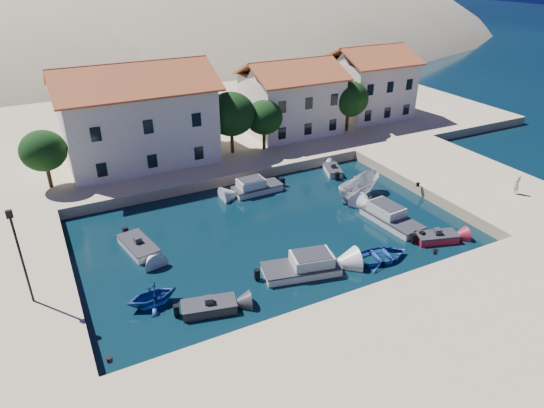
{
  "coord_description": "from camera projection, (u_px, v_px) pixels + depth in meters",
  "views": [
    {
      "loc": [
        -15.27,
        -19.49,
        19.69
      ],
      "look_at": [
        0.39,
        11.14,
        2.0
      ],
      "focal_mm": 32.0,
      "sensor_mm": 36.0,
      "label": 1
    }
  ],
  "objects": [
    {
      "name": "ground",
      "position": [
        347.0,
        305.0,
        30.62
      ],
      "size": [
        400.0,
        400.0,
        0.0
      ],
      "primitive_type": "plane",
      "color": "black",
      "rests_on": "ground"
    },
    {
      "name": "quay_south",
      "position": [
        413.0,
        362.0,
        25.64
      ],
      "size": [
        52.0,
        12.0,
        1.0
      ],
      "primitive_type": "cube",
      "color": "#C6AD87",
      "rests_on": "ground"
    },
    {
      "name": "quay_east",
      "position": [
        463.0,
        179.0,
        46.61
      ],
      "size": [
        11.0,
        20.0,
        1.0
      ],
      "primitive_type": "cube",
      "color": "#C6AD87",
      "rests_on": "ground"
    },
    {
      "name": "quay_west",
      "position": [
        8.0,
        296.0,
        30.62
      ],
      "size": [
        8.0,
        20.0,
        1.0
      ],
      "primitive_type": "cube",
      "color": "#C6AD87",
      "rests_on": "ground"
    },
    {
      "name": "quay_north",
      "position": [
        187.0,
        126.0,
        61.29
      ],
      "size": [
        80.0,
        36.0,
        1.0
      ],
      "primitive_type": "cube",
      "color": "#C6AD87",
      "rests_on": "ground"
    },
    {
      "name": "hills",
      "position": [
        163.0,
        114.0,
        147.57
      ],
      "size": [
        254.0,
        176.0,
        99.0
      ],
      "color": "tan",
      "rests_on": "ground"
    },
    {
      "name": "building_left",
      "position": [
        136.0,
        112.0,
        47.65
      ],
      "size": [
        14.7,
        9.45,
        9.7
      ],
      "color": "beige",
      "rests_on": "quay_north"
    },
    {
      "name": "building_mid",
      "position": [
        291.0,
        96.0,
        56.06
      ],
      "size": [
        10.5,
        8.4,
        8.3
      ],
      "color": "beige",
      "rests_on": "quay_north"
    },
    {
      "name": "building_right",
      "position": [
        370.0,
        81.0,
        61.59
      ],
      "size": [
        9.45,
        8.4,
        8.8
      ],
      "color": "beige",
      "rests_on": "quay_north"
    },
    {
      "name": "trees",
      "position": [
        245.0,
        116.0,
        50.4
      ],
      "size": [
        37.3,
        5.3,
        6.45
      ],
      "color": "#382314",
      "rests_on": "quay_north"
    },
    {
      "name": "lamppost",
      "position": [
        19.0,
        249.0,
        27.7
      ],
      "size": [
        0.35,
        0.25,
        6.22
      ],
      "color": "black",
      "rests_on": "quay_west"
    },
    {
      "name": "bollards",
      "position": [
        349.0,
        249.0,
        34.29
      ],
      "size": [
        29.36,
        9.56,
        0.3
      ],
      "color": "black",
      "rests_on": "ground"
    },
    {
      "name": "motorboat_grey_sw",
      "position": [
        209.0,
        307.0,
        29.99
      ],
      "size": [
        3.63,
        2.23,
        1.25
      ],
      "rotation": [
        0.0,
        0.0,
        -0.23
      ],
      "color": "#2E2E33",
      "rests_on": "ground"
    },
    {
      "name": "cabin_cruiser_south",
      "position": [
        301.0,
        267.0,
        33.52
      ],
      "size": [
        5.73,
        3.38,
        1.6
      ],
      "rotation": [
        0.0,
        0.0,
        -0.21
      ],
      "color": "silver",
      "rests_on": "ground"
    },
    {
      "name": "rowboat_south",
      "position": [
        380.0,
        259.0,
        35.24
      ],
      "size": [
        4.54,
        3.49,
        0.87
      ],
      "primitive_type": "imported",
      "rotation": [
        0.0,
        0.0,
        1.45
      ],
      "color": "navy",
      "rests_on": "ground"
    },
    {
      "name": "motorboat_red_se",
      "position": [
        436.0,
        237.0,
        37.39
      ],
      "size": [
        3.51,
        2.32,
        1.25
      ],
      "rotation": [
        0.0,
        0.0,
        -0.29
      ],
      "color": "maroon",
      "rests_on": "ground"
    },
    {
      "name": "cabin_cruiser_east",
      "position": [
        392.0,
        218.0,
        39.73
      ],
      "size": [
        2.68,
        5.68,
        1.6
      ],
      "rotation": [
        0.0,
        0.0,
        1.66
      ],
      "color": "silver",
      "rests_on": "ground"
    },
    {
      "name": "boat_east",
      "position": [
        358.0,
        196.0,
        44.42
      ],
      "size": [
        5.64,
        3.49,
        2.04
      ],
      "primitive_type": "imported",
      "rotation": [
        0.0,
        0.0,
        1.88
      ],
      "color": "silver",
      "rests_on": "ground"
    },
    {
      "name": "motorboat_white_ne",
      "position": [
        333.0,
        170.0,
        49.07
      ],
      "size": [
        2.29,
        3.26,
        1.25
      ],
      "rotation": [
        0.0,
        0.0,
        1.23
      ],
      "color": "silver",
      "rests_on": "ground"
    },
    {
      "name": "rowboat_west",
      "position": [
        153.0,
        304.0,
        30.7
      ],
      "size": [
        3.38,
        2.97,
        1.69
      ],
      "primitive_type": "imported",
      "rotation": [
        0.0,
        0.0,
        -1.51
      ],
      "color": "navy",
      "rests_on": "ground"
    },
    {
      "name": "motorboat_white_west",
      "position": [
        138.0,
        246.0,
        36.28
      ],
      "size": [
        2.5,
        4.32,
        1.25
      ],
      "rotation": [
        0.0,
        0.0,
        -1.39
      ],
      "color": "silver",
      "rests_on": "ground"
    },
    {
      "name": "cabin_cruiser_north",
      "position": [
        257.0,
        187.0,
        45.12
      ],
      "size": [
        4.69,
        2.08,
        1.6
      ],
      "rotation": [
        0.0,
        0.0,
        3.17
      ],
      "color": "silver",
      "rests_on": "ground"
    },
    {
      "name": "pedestrian",
      "position": [
        517.0,
        185.0,
        42.26
      ],
      "size": [
        0.65,
        0.43,
        1.74
      ],
      "primitive_type": "imported",
      "rotation": [
        0.0,
        0.0,
        3.17
      ],
      "color": "beige",
      "rests_on": "quay_east"
    }
  ]
}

